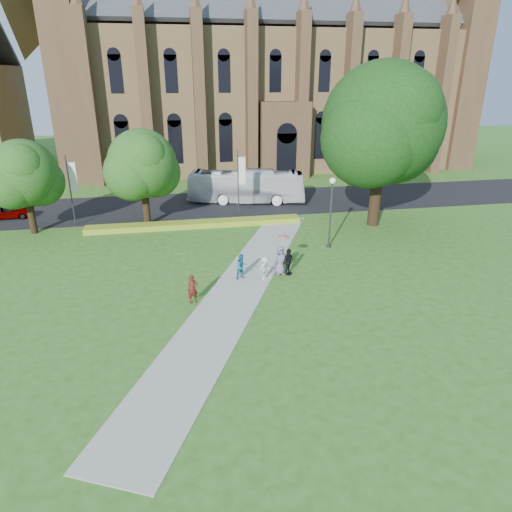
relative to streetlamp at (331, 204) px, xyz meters
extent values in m
plane|color=#325D1C|center=(-7.50, -6.50, -3.30)|extent=(160.00, 160.00, 0.00)
cube|color=black|center=(-7.50, 13.50, -3.29)|extent=(160.00, 10.00, 0.02)
cube|color=#B2B2A8|center=(-7.50, -5.50, -3.28)|extent=(15.58, 28.54, 0.04)
cube|color=#C0CF29|center=(-9.50, 6.70, -3.07)|extent=(18.00, 1.40, 0.45)
cube|color=brown|center=(2.50, 33.50, 5.20)|extent=(52.00, 16.00, 17.00)
cube|color=brown|center=(-22.00, 26.50, 7.20)|extent=(3.50, 3.50, 21.00)
cube|color=brown|center=(27.00, 26.50, 7.20)|extent=(3.50, 3.50, 21.00)
cube|color=brown|center=(2.50, 24.50, 1.20)|extent=(6.00, 2.50, 9.00)
cylinder|color=#38383D|center=(0.00, 0.00, -0.90)|extent=(0.14, 0.14, 4.80)
sphere|color=white|center=(0.00, 0.00, 1.72)|extent=(0.44, 0.44, 0.44)
cylinder|color=#38383D|center=(0.00, 0.00, -3.22)|extent=(0.36, 0.36, 0.15)
cylinder|color=#332114|center=(5.50, 4.50, 0.00)|extent=(0.96, 0.96, 6.60)
sphere|color=black|center=(5.50, 4.50, 5.10)|extent=(9.60, 9.60, 9.60)
cylinder|color=#332114|center=(-22.50, 7.50, -1.37)|extent=(0.56, 0.56, 3.85)
sphere|color=#1F4314|center=(-22.50, 7.50, 1.60)|extent=(5.20, 5.20, 5.20)
cylinder|color=#332114|center=(-13.50, 8.00, -1.23)|extent=(0.60, 0.60, 4.12)
sphere|color=#1F4314|center=(-13.50, 8.00, 1.95)|extent=(5.60, 5.60, 5.60)
cylinder|color=#38383D|center=(-5.50, 8.70, -0.30)|extent=(0.10, 0.10, 6.00)
cube|color=white|center=(-5.15, 8.70, 0.90)|extent=(0.60, 0.02, 2.40)
cylinder|color=#38383D|center=(-19.50, 8.70, -0.30)|extent=(0.10, 0.10, 6.00)
cube|color=white|center=(-19.15, 8.70, 0.90)|extent=(0.60, 0.02, 2.40)
imported|color=silver|center=(-3.95, 13.68, -1.66)|extent=(11.89, 5.26, 3.22)
imported|color=gray|center=(-25.76, 12.14, -2.62)|extent=(3.96, 1.91, 1.30)
imported|color=#531912|center=(-10.47, -7.13, -2.43)|extent=(0.66, 0.49, 1.65)
imported|color=#196281|center=(-7.26, -4.47, -2.44)|extent=(0.98, 0.90, 1.63)
imported|color=silver|center=(-5.86, -4.90, -2.49)|extent=(1.11, 1.09, 1.53)
imported|color=black|center=(-4.24, -4.36, -2.38)|extent=(1.05, 1.00, 1.75)
imported|color=slate|center=(-4.71, -4.21, -2.31)|extent=(0.99, 0.70, 1.88)
imported|color=#E8A4AD|center=(-4.53, -4.11, -1.05)|extent=(0.87, 0.87, 0.65)
camera|label=1|loc=(-11.18, -30.38, 8.81)|focal=32.00mm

